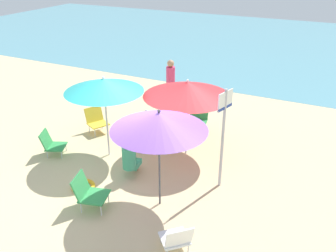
{
  "coord_description": "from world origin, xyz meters",
  "views": [
    {
      "loc": [
        3.94,
        -6.03,
        4.62
      ],
      "look_at": [
        0.38,
        1.25,
        0.7
      ],
      "focal_mm": 39.39,
      "sensor_mm": 36.0,
      "label": 1
    }
  ],
  "objects_px": {
    "beach_chair_c": "(51,143)",
    "person_c": "(130,157)",
    "umbrella_teal": "(104,85)",
    "umbrella_red": "(187,89)",
    "beach_chair_d": "(198,119)",
    "warning_sign": "(224,126)",
    "beach_chair_a": "(96,120)",
    "person_b": "(171,85)",
    "beach_chair_e": "(146,124)",
    "umbrella_purple": "(159,121)",
    "beach_chair_f": "(88,192)",
    "swim_ring": "(83,186)",
    "person_a": "(172,113)",
    "beach_chair_b": "(177,238)"
  },
  "relations": [
    {
      "from": "umbrella_red",
      "to": "beach_chair_d",
      "type": "bearing_deg",
      "value": 100.14
    },
    {
      "from": "beach_chair_e",
      "to": "swim_ring",
      "type": "distance_m",
      "value": 2.79
    },
    {
      "from": "beach_chair_e",
      "to": "person_a",
      "type": "xyz_separation_m",
      "value": [
        0.48,
        0.61,
        0.18
      ]
    },
    {
      "from": "beach_chair_c",
      "to": "swim_ring",
      "type": "xyz_separation_m",
      "value": [
        1.56,
        -0.81,
        -0.28
      ]
    },
    {
      "from": "umbrella_red",
      "to": "swim_ring",
      "type": "bearing_deg",
      "value": -120.56
    },
    {
      "from": "person_a",
      "to": "swim_ring",
      "type": "xyz_separation_m",
      "value": [
        -0.47,
        -3.39,
        -0.45
      ]
    },
    {
      "from": "beach_chair_c",
      "to": "person_b",
      "type": "height_order",
      "value": "person_b"
    },
    {
      "from": "umbrella_red",
      "to": "beach_chair_f",
      "type": "height_order",
      "value": "umbrella_red"
    },
    {
      "from": "beach_chair_a",
      "to": "beach_chair_e",
      "type": "relative_size",
      "value": 1.0
    },
    {
      "from": "beach_chair_f",
      "to": "person_a",
      "type": "distance_m",
      "value": 3.85
    },
    {
      "from": "person_c",
      "to": "umbrella_purple",
      "type": "bearing_deg",
      "value": -127.91
    },
    {
      "from": "beach_chair_a",
      "to": "person_a",
      "type": "distance_m",
      "value": 2.1
    },
    {
      "from": "beach_chair_d",
      "to": "swim_ring",
      "type": "height_order",
      "value": "beach_chair_d"
    },
    {
      "from": "umbrella_purple",
      "to": "beach_chair_b",
      "type": "relative_size",
      "value": 2.87
    },
    {
      "from": "beach_chair_d",
      "to": "person_a",
      "type": "bearing_deg",
      "value": -74.93
    },
    {
      "from": "beach_chair_a",
      "to": "person_b",
      "type": "height_order",
      "value": "person_b"
    },
    {
      "from": "umbrella_teal",
      "to": "beach_chair_e",
      "type": "distance_m",
      "value": 2.04
    },
    {
      "from": "umbrella_purple",
      "to": "swim_ring",
      "type": "xyz_separation_m",
      "value": [
        -1.72,
        -0.25,
        -1.78
      ]
    },
    {
      "from": "beach_chair_a",
      "to": "beach_chair_f",
      "type": "bearing_deg",
      "value": -29.0
    },
    {
      "from": "beach_chair_c",
      "to": "beach_chair_d",
      "type": "height_order",
      "value": "beach_chair_c"
    },
    {
      "from": "beach_chair_d",
      "to": "person_c",
      "type": "relative_size",
      "value": 0.69
    },
    {
      "from": "umbrella_teal",
      "to": "beach_chair_c",
      "type": "distance_m",
      "value": 2.05
    },
    {
      "from": "umbrella_red",
      "to": "beach_chair_a",
      "type": "height_order",
      "value": "umbrella_red"
    },
    {
      "from": "person_b",
      "to": "umbrella_teal",
      "type": "bearing_deg",
      "value": 74.66
    },
    {
      "from": "beach_chair_b",
      "to": "beach_chair_e",
      "type": "bearing_deg",
      "value": -7.75
    },
    {
      "from": "beach_chair_c",
      "to": "beach_chair_f",
      "type": "xyz_separation_m",
      "value": [
        2.08,
        -1.27,
        0.05
      ]
    },
    {
      "from": "beach_chair_d",
      "to": "warning_sign",
      "type": "bearing_deg",
      "value": 21.7
    },
    {
      "from": "person_b",
      "to": "beach_chair_c",
      "type": "bearing_deg",
      "value": 57.2
    },
    {
      "from": "umbrella_teal",
      "to": "beach_chair_d",
      "type": "height_order",
      "value": "umbrella_teal"
    },
    {
      "from": "beach_chair_e",
      "to": "beach_chair_d",
      "type": "bearing_deg",
      "value": 156.29
    },
    {
      "from": "umbrella_red",
      "to": "beach_chair_c",
      "type": "relative_size",
      "value": 3.06
    },
    {
      "from": "beach_chair_c",
      "to": "person_b",
      "type": "distance_m",
      "value": 4.13
    },
    {
      "from": "beach_chair_d",
      "to": "swim_ring",
      "type": "bearing_deg",
      "value": -27.24
    },
    {
      "from": "beach_chair_c",
      "to": "person_c",
      "type": "bearing_deg",
      "value": -23.81
    },
    {
      "from": "beach_chair_e",
      "to": "beach_chair_f",
      "type": "height_order",
      "value": "beach_chair_f"
    },
    {
      "from": "beach_chair_f",
      "to": "beach_chair_d",
      "type": "bearing_deg",
      "value": 66.86
    },
    {
      "from": "umbrella_purple",
      "to": "warning_sign",
      "type": "distance_m",
      "value": 1.48
    },
    {
      "from": "beach_chair_b",
      "to": "umbrella_purple",
      "type": "bearing_deg",
      "value": -4.43
    },
    {
      "from": "umbrella_teal",
      "to": "beach_chair_a",
      "type": "bearing_deg",
      "value": 138.28
    },
    {
      "from": "beach_chair_e",
      "to": "umbrella_purple",
      "type": "bearing_deg",
      "value": 61.76
    },
    {
      "from": "umbrella_teal",
      "to": "beach_chair_f",
      "type": "xyz_separation_m",
      "value": [
        0.82,
        -1.89,
        -1.45
      ]
    },
    {
      "from": "person_c",
      "to": "umbrella_red",
      "type": "bearing_deg",
      "value": -33.1
    },
    {
      "from": "umbrella_teal",
      "to": "person_b",
      "type": "height_order",
      "value": "umbrella_teal"
    },
    {
      "from": "umbrella_red",
      "to": "beach_chair_f",
      "type": "bearing_deg",
      "value": -107.17
    },
    {
      "from": "umbrella_purple",
      "to": "beach_chair_f",
      "type": "xyz_separation_m",
      "value": [
        -1.2,
        -0.71,
        -1.46
      ]
    },
    {
      "from": "umbrella_purple",
      "to": "person_c",
      "type": "distance_m",
      "value": 1.77
    },
    {
      "from": "umbrella_teal",
      "to": "umbrella_red",
      "type": "relative_size",
      "value": 0.98
    },
    {
      "from": "warning_sign",
      "to": "person_a",
      "type": "bearing_deg",
      "value": 151.49
    },
    {
      "from": "beach_chair_a",
      "to": "beach_chair_f",
      "type": "distance_m",
      "value": 3.38
    },
    {
      "from": "beach_chair_c",
      "to": "umbrella_teal",
      "type": "bearing_deg",
      "value": 2.21
    }
  ]
}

